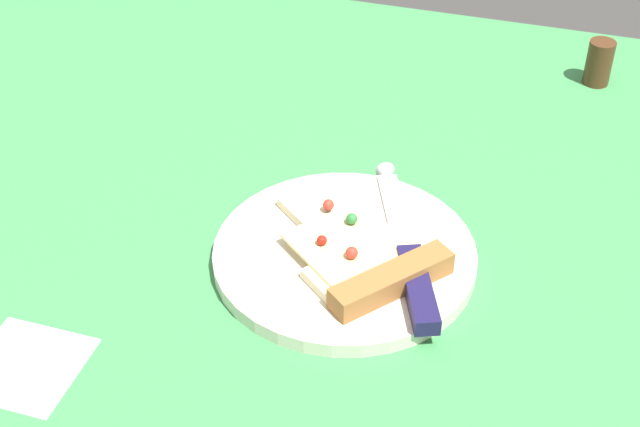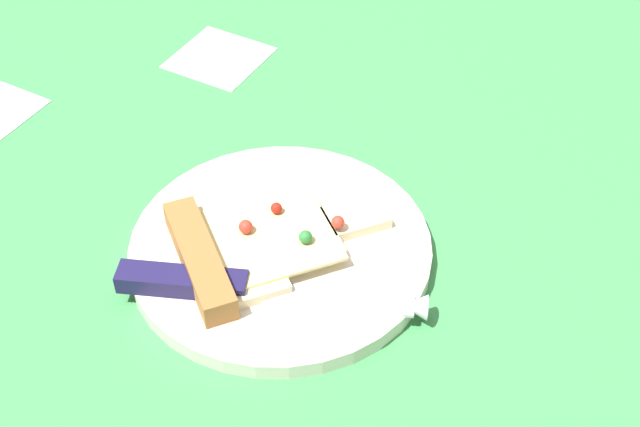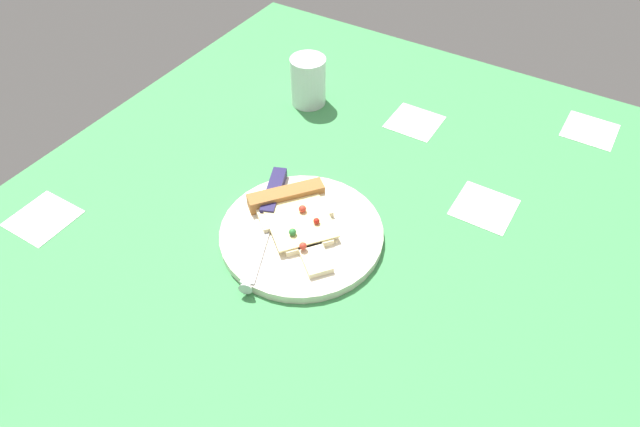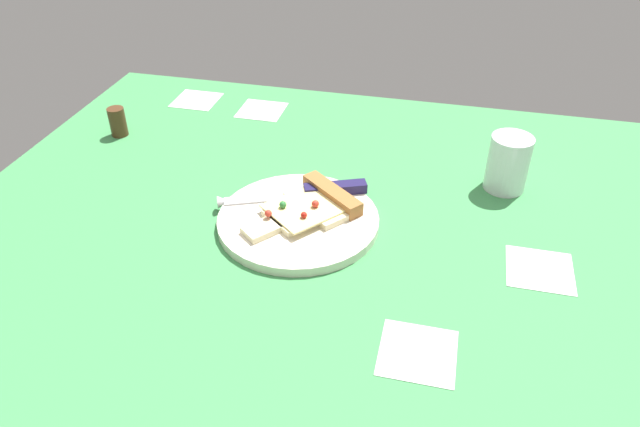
# 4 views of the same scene
# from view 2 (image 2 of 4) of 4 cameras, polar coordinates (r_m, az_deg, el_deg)

# --- Properties ---
(ground_plane) EXTENTS (1.17, 1.17, 0.03)m
(ground_plane) POSITION_cam_2_polar(r_m,az_deg,el_deg) (0.79, -1.49, 1.96)
(ground_plane) COLOR #3D8C4C
(ground_plane) RESTS_ON ground
(plate) EXTENTS (0.24, 0.24, 0.01)m
(plate) POSITION_cam_2_polar(r_m,az_deg,el_deg) (0.70, -2.60, -2.37)
(plate) COLOR silver
(plate) RESTS_ON ground_plane
(pizza_slice) EXTENTS (0.17, 0.18, 0.02)m
(pizza_slice) POSITION_cam_2_polar(r_m,az_deg,el_deg) (0.69, -4.67, -2.08)
(pizza_slice) COLOR beige
(pizza_slice) RESTS_ON plate
(knife) EXTENTS (0.23, 0.11, 0.02)m
(knife) POSITION_cam_2_polar(r_m,az_deg,el_deg) (0.66, -5.44, -4.82)
(knife) COLOR silver
(knife) RESTS_ON plate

